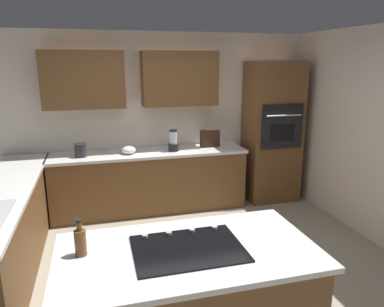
{
  "coord_description": "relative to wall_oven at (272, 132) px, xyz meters",
  "views": [
    {
      "loc": [
        0.82,
        3.35,
        2.17
      ],
      "look_at": [
        -0.38,
        -1.11,
        0.99
      ],
      "focal_mm": 33.74,
      "sensor_mm": 36.0,
      "label": 1
    }
  ],
  "objects": [
    {
      "name": "countertop_side",
      "position": [
        3.67,
        1.17,
        -0.21
      ],
      "size": [
        0.64,
        2.94,
        0.04
      ],
      "primitive_type": "cube",
      "color": "silver",
      "rests_on": "lower_cabinets_side"
    },
    {
      "name": "lower_cabinets_back",
      "position": [
        1.95,
        -0.0,
        -0.66
      ],
      "size": [
        2.8,
        0.6,
        0.86
      ],
      "primitive_type": "cube",
      "color": "brown",
      "rests_on": "ground"
    },
    {
      "name": "wall_left",
      "position": [
        -0.6,
        1.42,
        0.21
      ],
      "size": [
        0.1,
        4.0,
        2.6
      ],
      "primitive_type": "cube",
      "color": "silver",
      "rests_on": "ground"
    },
    {
      "name": "oil_bottle",
      "position": [
        2.82,
        2.75,
        -0.09
      ],
      "size": [
        0.08,
        0.08,
        0.26
      ],
      "color": "brown",
      "rests_on": "island_top"
    },
    {
      "name": "wall_oven",
      "position": [
        0.0,
        0.0,
        0.0
      ],
      "size": [
        0.8,
        0.66,
        2.18
      ],
      "color": "brown",
      "rests_on": "ground"
    },
    {
      "name": "island_top",
      "position": [
        2.11,
        2.87,
        -0.21
      ],
      "size": [
        1.81,
        0.97,
        0.04
      ],
      "primitive_type": "cube",
      "color": "silver",
      "rests_on": "island_base"
    },
    {
      "name": "countertop_back",
      "position": [
        1.95,
        -0.0,
        -0.21
      ],
      "size": [
        2.84,
        0.64,
        0.04
      ],
      "primitive_type": "cube",
      "color": "silver",
      "rests_on": "lower_cabinets_back"
    },
    {
      "name": "mixing_bowl",
      "position": [
        2.25,
        0.04,
        -0.13
      ],
      "size": [
        0.2,
        0.2,
        0.11
      ],
      "primitive_type": "ellipsoid",
      "color": "white",
      "rests_on": "countertop_back"
    },
    {
      "name": "ground_plane",
      "position": [
        1.85,
        1.72,
        -1.09
      ],
      "size": [
        14.0,
        14.0,
        0.0
      ],
      "primitive_type": "plane",
      "color": "#9E937F"
    },
    {
      "name": "spice_rack",
      "position": [
        1.0,
        -0.08,
        -0.06
      ],
      "size": [
        0.29,
        0.11,
        0.27
      ],
      "color": "#381E14",
      "rests_on": "countertop_back"
    },
    {
      "name": "blender",
      "position": [
        1.6,
        0.04,
        -0.05
      ],
      "size": [
        0.15,
        0.15,
        0.32
      ],
      "color": "black",
      "rests_on": "countertop_back"
    },
    {
      "name": "wall_back",
      "position": [
        1.92,
        -0.32,
        0.38
      ],
      "size": [
        6.0,
        0.44,
        2.6
      ],
      "color": "silver",
      "rests_on": "ground"
    },
    {
      "name": "lower_cabinets_side",
      "position": [
        3.67,
        1.17,
        -0.66
      ],
      "size": [
        0.6,
        2.9,
        0.86
      ],
      "primitive_type": "cube",
      "color": "brown",
      "rests_on": "ground"
    },
    {
      "name": "island_base",
      "position": [
        2.11,
        2.87,
        -0.66
      ],
      "size": [
        1.73,
        0.89,
        0.86
      ],
      "primitive_type": "cube",
      "color": "brown",
      "rests_on": "ground"
    },
    {
      "name": "kettle",
      "position": [
        2.9,
        0.04,
        -0.1
      ],
      "size": [
        0.16,
        0.16,
        0.19
      ],
      "primitive_type": "cylinder",
      "color": "#262628",
      "rests_on": "countertop_back"
    },
    {
      "name": "cooktop",
      "position": [
        2.11,
        2.86,
        -0.18
      ],
      "size": [
        0.76,
        0.56,
        0.03
      ],
      "color": "black",
      "rests_on": "island_top"
    }
  ]
}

